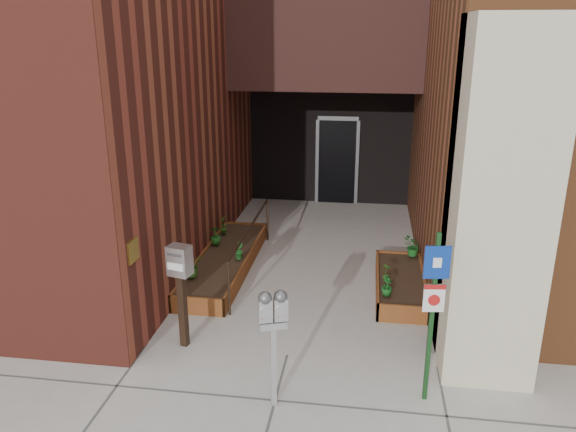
% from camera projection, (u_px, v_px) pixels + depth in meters
% --- Properties ---
extents(ground, '(80.00, 80.00, 0.00)m').
position_uv_depth(ground, '(287.00, 355.00, 7.64)').
color(ground, '#9E9991').
rests_on(ground, ground).
extents(planter_left, '(0.90, 3.60, 0.30)m').
position_uv_depth(planter_left, '(225.00, 262.00, 10.35)').
color(planter_left, brown).
rests_on(planter_left, ground).
extents(planter_right, '(0.80, 2.20, 0.30)m').
position_uv_depth(planter_right, '(400.00, 285.00, 9.45)').
color(planter_right, brown).
rests_on(planter_right, ground).
extents(handrail, '(0.04, 3.34, 0.90)m').
position_uv_depth(handrail, '(251.00, 233.00, 10.04)').
color(handrail, black).
rests_on(handrail, ground).
extents(parking_meter, '(0.34, 0.22, 1.49)m').
position_uv_depth(parking_meter, '(273.00, 318.00, 6.27)').
color(parking_meter, '#ACACAE').
rests_on(parking_meter, ground).
extents(sign_post, '(0.29, 0.08, 2.12)m').
position_uv_depth(sign_post, '(433.00, 301.00, 6.33)').
color(sign_post, '#153B17').
rests_on(sign_post, ground).
extents(payment_dropbox, '(0.34, 0.29, 1.49)m').
position_uv_depth(payment_dropbox, '(180.00, 275.00, 7.55)').
color(payment_dropbox, black).
rests_on(payment_dropbox, ground).
extents(shrub_left_a, '(0.49, 0.49, 0.39)m').
position_uv_depth(shrub_left_a, '(192.00, 265.00, 9.32)').
color(shrub_left_a, '#2C621C').
rests_on(shrub_left_a, planter_left).
extents(shrub_left_b, '(0.21, 0.21, 0.32)m').
position_uv_depth(shrub_left_b, '(239.00, 250.00, 10.05)').
color(shrub_left_b, '#1B6120').
rests_on(shrub_left_b, planter_left).
extents(shrub_left_c, '(0.27, 0.27, 0.35)m').
position_uv_depth(shrub_left_c, '(216.00, 235.00, 10.72)').
color(shrub_left_c, '#1E601B').
rests_on(shrub_left_c, planter_left).
extents(shrub_left_d, '(0.24, 0.24, 0.40)m').
position_uv_depth(shrub_left_d, '(223.00, 224.00, 11.26)').
color(shrub_left_d, '#2C611B').
rests_on(shrub_left_d, planter_left).
extents(shrub_right_a, '(0.24, 0.24, 0.31)m').
position_uv_depth(shrub_right_a, '(387.00, 286.00, 8.66)').
color(shrub_right_a, '#17501A').
rests_on(shrub_right_a, planter_right).
extents(shrub_right_b, '(0.23, 0.23, 0.32)m').
position_uv_depth(shrub_right_b, '(386.00, 272.00, 9.13)').
color(shrub_right_b, '#285B1A').
rests_on(shrub_right_b, planter_right).
extents(shrub_right_c, '(0.45, 0.45, 0.36)m').
position_uv_depth(shrub_right_c, '(413.00, 247.00, 10.15)').
color(shrub_right_c, '#1B5F1F').
rests_on(shrub_right_c, planter_right).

